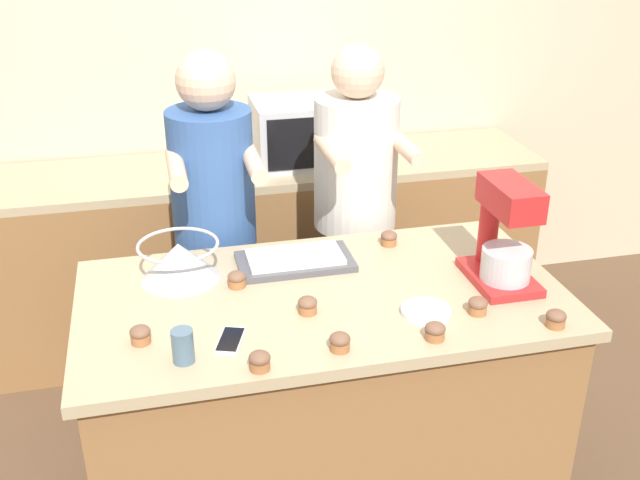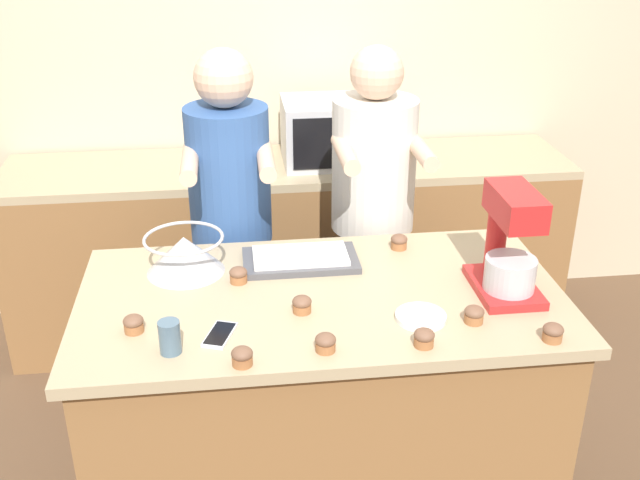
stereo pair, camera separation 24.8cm
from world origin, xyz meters
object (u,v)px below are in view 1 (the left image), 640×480
microwave_oven (300,132)px  cupcake_3 (237,279)px  stand_mixer (504,239)px  baking_tray (295,260)px  cell_phone (230,340)px  small_plate (426,311)px  mixing_bowl (179,260)px  person_left (216,240)px  drinking_glass (183,346)px  cupcake_2 (140,335)px  cupcake_8 (435,331)px  cupcake_0 (260,361)px  person_right (355,228)px  cupcake_7 (308,305)px  cupcake_5 (478,306)px  cupcake_1 (340,342)px  cupcake_6 (556,318)px  cupcake_4 (389,238)px

microwave_oven → cupcake_3: bearing=-111.6°
stand_mixer → baking_tray: stand_mixer is taller
cell_phone → small_plate: (0.63, 0.02, 0.00)m
mixing_bowl → cell_phone: size_ratio=1.78×
person_left → mixing_bowl: (-0.17, -0.44, 0.14)m
cell_phone → cupcake_3: 0.35m
microwave_oven → drinking_glass: microwave_oven is taller
cupcake_2 → cupcake_3: (0.33, 0.28, 0.00)m
cupcake_8 → stand_mixer: bearing=39.6°
cell_phone → cupcake_0: cupcake_0 is taller
person_right → cell_phone: 1.09m
baking_tray → cupcake_7: 0.34m
cupcake_5 → cupcake_1: bearing=-168.2°
cupcake_7 → cupcake_0: bearing=-126.3°
cupcake_5 → cupcake_6: 0.24m
cupcake_3 → small_plate: bearing=-29.3°
microwave_oven → cupcake_7: bearing=-101.0°
mixing_bowl → drinking_glass: size_ratio=2.75×
cupcake_0 → cupcake_6: size_ratio=1.00×
person_right → cupcake_8: (-0.03, -1.01, 0.11)m
person_right → cupcake_4: person_right is taller
person_left → cupcake_4: (0.63, -0.35, 0.10)m
baking_tray → microwave_oven: bearing=77.1°
mixing_bowl → drinking_glass: mixing_bowl is taller
stand_mixer → baking_tray: (-0.66, 0.29, -0.15)m
cupcake_1 → cupcake_5: (0.48, 0.10, 0.00)m
cupcake_1 → cupcake_4: bearing=60.7°
mixing_bowl → cupcake_3: size_ratio=4.50×
cupcake_4 → microwave_oven: bearing=97.6°
baking_tray → cupcake_5: cupcake_5 is taller
person_left → cell_phone: (-0.05, -0.88, 0.08)m
person_left → cupcake_8: 1.15m
cupcake_1 → cupcake_5: size_ratio=1.00×
person_right → cupcake_4: (0.04, -0.35, 0.11)m
mixing_bowl → small_plate: 0.86m
baking_tray → cupcake_6: cupcake_6 is taller
baking_tray → cupcake_5: size_ratio=6.62×
cupcake_2 → cupcake_5: 1.06m
baking_tray → drinking_glass: 0.68m
stand_mixer → small_plate: stand_mixer is taller
microwave_oven → cupcake_5: (0.25, -1.55, -0.13)m
mixing_bowl → cupcake_0: bearing=-73.1°
stand_mixer → microwave_oven: size_ratio=0.83×
microwave_oven → cupcake_1: (-0.23, -1.65, -0.13)m
person_left → stand_mixer: 1.18m
mixing_bowl → cupcake_3: mixing_bowl is taller
cell_phone → small_plate: size_ratio=0.98×
drinking_glass → cupcake_8: 0.75m
cupcake_6 → stand_mixer: bearing=97.4°
cupcake_6 → cupcake_4: bearing=115.5°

